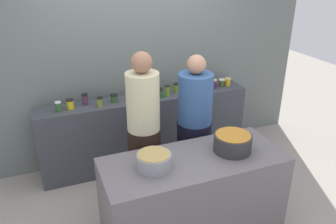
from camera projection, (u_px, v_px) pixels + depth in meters
name	position (u px, v px, depth m)	size (l,w,h in m)	color
ground	(180.00, 212.00, 3.68)	(12.00, 12.00, 0.00)	gray
storefront_wall	(136.00, 47.00, 4.29)	(4.80, 0.12, 3.00)	slate
display_shelf	(147.00, 131.00, 4.42)	(2.70, 0.36, 0.93)	#3C3F46
prep_table	(193.00, 197.00, 3.25)	(1.70, 0.70, 0.86)	#615C61
preserve_jar_0	(58.00, 107.00, 3.82)	(0.07, 0.07, 0.12)	#2F592A
preserve_jar_1	(70.00, 104.00, 3.89)	(0.09, 0.09, 0.12)	gold
preserve_jar_2	(85.00, 99.00, 4.00)	(0.08, 0.08, 0.13)	#4A2C47
preserve_jar_3	(100.00, 102.00, 3.95)	(0.07, 0.07, 0.12)	olive
preserve_jar_4	(114.00, 98.00, 4.07)	(0.09, 0.09, 0.10)	#334F2D
preserve_jar_5	(134.00, 94.00, 4.13)	(0.08, 0.08, 0.14)	gold
preserve_jar_6	(145.00, 93.00, 4.16)	(0.09, 0.09, 0.14)	#A7381F
preserve_jar_7	(159.00, 93.00, 4.21)	(0.09, 0.09, 0.12)	#255A29
preserve_jar_8	(167.00, 91.00, 4.24)	(0.07, 0.07, 0.14)	olive
preserve_jar_9	(177.00, 88.00, 4.38)	(0.09, 0.09, 0.12)	olive
preserve_jar_10	(192.00, 88.00, 4.38)	(0.08, 0.08, 0.11)	olive
preserve_jar_11	(202.00, 85.00, 4.46)	(0.07, 0.07, 0.13)	#395231
preserve_jar_12	(214.00, 84.00, 4.51)	(0.08, 0.08, 0.12)	#481F4D
preserve_jar_13	(222.00, 83.00, 4.57)	(0.08, 0.08, 0.10)	#3A4923
preserve_jar_14	(228.00, 82.00, 4.62)	(0.08, 0.08, 0.10)	gold
cooking_pot_left	(154.00, 161.00, 2.91)	(0.30, 0.30, 0.14)	gray
cooking_pot_center	(233.00, 143.00, 3.17)	(0.36, 0.36, 0.17)	#2D2D2D
cook_with_tongs	(144.00, 142.00, 3.47)	(0.34, 0.34, 1.75)	black
cook_in_cap	(194.00, 134.00, 3.75)	(0.38, 0.38, 1.64)	black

